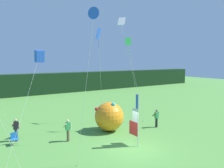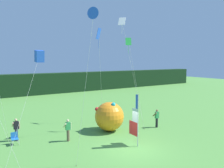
% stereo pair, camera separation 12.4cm
% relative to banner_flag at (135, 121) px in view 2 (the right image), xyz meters
% --- Properties ---
extents(ground_plane, '(120.00, 120.00, 0.00)m').
position_rel_banner_flag_xyz_m(ground_plane, '(-0.57, -0.46, -1.84)').
color(ground_plane, '#518E3D').
extents(distant_treeline, '(80.00, 2.40, 3.75)m').
position_rel_banner_flag_xyz_m(distant_treeline, '(-0.57, 28.60, 0.04)').
color(distant_treeline, black).
rests_on(distant_treeline, ground).
extents(banner_flag, '(0.06, 1.03, 3.83)m').
position_rel_banner_flag_xyz_m(banner_flag, '(0.00, 0.00, 0.00)').
color(banner_flag, '#B7B7BC').
rests_on(banner_flag, ground).
extents(person_near_banner, '(0.55, 0.48, 1.74)m').
position_rel_banner_flag_xyz_m(person_near_banner, '(-7.08, 5.65, -0.90)').
color(person_near_banner, '#2D334C').
rests_on(person_near_banner, ground).
extents(person_mid_field, '(0.55, 0.48, 1.66)m').
position_rel_banner_flag_xyz_m(person_mid_field, '(4.45, 2.38, -0.95)').
color(person_mid_field, black).
rests_on(person_mid_field, ground).
extents(person_far_left, '(0.55, 0.48, 1.69)m').
position_rel_banner_flag_xyz_m(person_far_left, '(-3.78, 3.45, -0.94)').
color(person_far_left, brown).
rests_on(person_far_left, ground).
extents(inflatable_balloon, '(2.54, 2.55, 2.59)m').
position_rel_banner_flag_xyz_m(inflatable_balloon, '(0.23, 3.88, -0.56)').
color(inflatable_balloon, orange).
rests_on(inflatable_balloon, ground).
extents(folding_chair, '(0.51, 0.51, 0.89)m').
position_rel_banner_flag_xyz_m(folding_chair, '(-7.35, 4.94, -1.32)').
color(folding_chair, '#BCBCC1').
rests_on(folding_chair, ground).
extents(kite_blue_delta_0, '(1.46, 0.69, 9.15)m').
position_rel_banner_flag_xyz_m(kite_blue_delta_0, '(-3.84, -0.92, 6.91)').
color(kite_blue_delta_0, brown).
rests_on(kite_blue_delta_0, ground).
extents(kite_green_diamond_1, '(1.41, 1.26, 8.12)m').
position_rel_banner_flag_xyz_m(kite_green_diamond_1, '(2.05, 3.44, 5.33)').
color(kite_green_diamond_1, brown).
rests_on(kite_green_diamond_1, ground).
extents(kite_white_diamond_2, '(1.93, 2.05, 10.39)m').
position_rel_banner_flag_xyz_m(kite_white_diamond_2, '(3.19, 6.03, 7.58)').
color(kite_white_diamond_2, brown).
rests_on(kite_white_diamond_2, ground).
extents(kite_blue_box_3, '(3.15, 2.98, 6.88)m').
position_rel_banner_flag_xyz_m(kite_blue_box_3, '(-5.76, 3.41, 4.59)').
color(kite_blue_box_3, brown).
rests_on(kite_blue_box_3, ground).
extents(kite_blue_diamond_4, '(1.58, 1.74, 8.72)m').
position_rel_banner_flag_xyz_m(kite_blue_diamond_4, '(-0.88, 3.71, 5.99)').
color(kite_blue_diamond_4, brown).
rests_on(kite_blue_diamond_4, ground).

